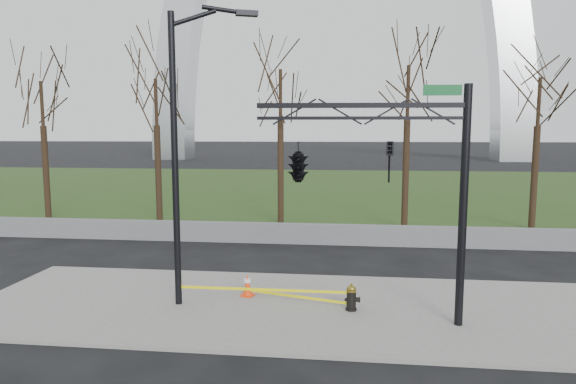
# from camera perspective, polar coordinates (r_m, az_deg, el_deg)

# --- Properties ---
(ground) EXTENTS (500.00, 500.00, 0.00)m
(ground) POSITION_cam_1_polar(r_m,az_deg,el_deg) (13.99, 0.76, -13.40)
(ground) COLOR black
(ground) RESTS_ON ground
(sidewalk) EXTENTS (18.00, 6.00, 0.10)m
(sidewalk) POSITION_cam_1_polar(r_m,az_deg,el_deg) (13.97, 0.76, -13.20)
(sidewalk) COLOR slate
(sidewalk) RESTS_ON ground
(grass_strip) EXTENTS (120.00, 40.00, 0.06)m
(grass_strip) POSITION_cam_1_polar(r_m,az_deg,el_deg) (43.34, 4.75, 0.50)
(grass_strip) COLOR #273E16
(grass_strip) RESTS_ON ground
(guardrail) EXTENTS (60.00, 0.30, 0.90)m
(guardrail) POSITION_cam_1_polar(r_m,az_deg,el_deg) (21.55, 2.91, -4.89)
(guardrail) COLOR #59595B
(guardrail) RESTS_ON ground
(tree_row) EXTENTS (42.03, 4.00, 8.82)m
(tree_row) POSITION_cam_1_polar(r_m,az_deg,el_deg) (25.27, -0.98, 5.91)
(tree_row) COLOR black
(tree_row) RESTS_ON ground
(fire_hydrant) EXTENTS (0.46, 0.30, 0.74)m
(fire_hydrant) POSITION_cam_1_polar(r_m,az_deg,el_deg) (13.59, 7.40, -12.10)
(fire_hydrant) COLOR black
(fire_hydrant) RESTS_ON sidewalk
(traffic_cone) EXTENTS (0.44, 0.44, 0.66)m
(traffic_cone) POSITION_cam_1_polar(r_m,az_deg,el_deg) (14.65, -4.73, -10.70)
(traffic_cone) COLOR #FF3E0D
(traffic_cone) RESTS_ON sidewalk
(street_light) EXTENTS (2.30, 0.97, 8.21)m
(street_light) POSITION_cam_1_polar(r_m,az_deg,el_deg) (13.62, -12.10, 6.09)
(street_light) COLOR black
(street_light) RESTS_ON ground
(traffic_signal_mast) EXTENTS (5.09, 2.51, 6.00)m
(traffic_signal_mast) POSITION_cam_1_polar(r_m,az_deg,el_deg) (11.97, 4.86, 3.50)
(traffic_signal_mast) COLOR black
(traffic_signal_mast) RESTS_ON ground
(caution_tape) EXTENTS (4.79, 0.86, 0.39)m
(caution_tape) POSITION_cam_1_polar(r_m,az_deg,el_deg) (13.85, -1.31, -11.57)
(caution_tape) COLOR yellow
(caution_tape) RESTS_ON ground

